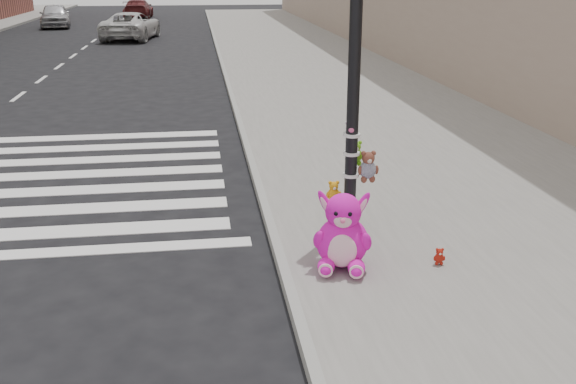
{
  "coord_description": "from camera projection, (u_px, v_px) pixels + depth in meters",
  "views": [
    {
      "loc": [
        0.64,
        -6.15,
        3.51
      ],
      "look_at": [
        1.73,
        1.63,
        0.75
      ],
      "focal_mm": 40.0,
      "sensor_mm": 36.0,
      "label": 1
    }
  ],
  "objects": [
    {
      "name": "pink_bunny",
      "position": [
        343.0,
        236.0,
        7.5
      ],
      "size": [
        0.74,
        0.82,
        0.97
      ],
      "rotation": [
        0.0,
        0.0,
        -0.25
      ],
      "color": "#EB13BA",
      "rests_on": "sidewalk_near"
    },
    {
      "name": "car_maroon_near",
      "position": [
        138.0,
        9.0,
        46.47
      ],
      "size": [
        1.95,
        4.61,
        1.33
      ],
      "primitive_type": "imported",
      "rotation": [
        0.0,
        0.0,
        3.12
      ],
      "color": "#541819",
      "rests_on": "ground"
    },
    {
      "name": "sidewalk_near",
      "position": [
        367.0,
        106.0,
        16.8
      ],
      "size": [
        7.0,
        80.0,
        0.14
      ],
      "primitive_type": "cube",
      "color": "slate",
      "rests_on": "ground"
    },
    {
      "name": "car_white_near",
      "position": [
        131.0,
        26.0,
        32.77
      ],
      "size": [
        2.97,
        5.2,
        1.37
      ],
      "primitive_type": "imported",
      "rotation": [
        0.0,
        0.0,
        2.99
      ],
      "color": "silver",
      "rests_on": "ground"
    },
    {
      "name": "curb_edge",
      "position": [
        236.0,
        110.0,
        16.35
      ],
      "size": [
        0.12,
        80.0,
        0.15
      ],
      "primitive_type": "cube",
      "color": "gray",
      "rests_on": "ground"
    },
    {
      "name": "red_teddy",
      "position": [
        439.0,
        256.0,
        7.65
      ],
      "size": [
        0.16,
        0.12,
        0.21
      ],
      "primitive_type": null,
      "rotation": [
        0.0,
        0.0,
        -0.13
      ],
      "color": "#A71C10",
      "rests_on": "sidewalk_near"
    },
    {
      "name": "signal_pole",
      "position": [
        355.0,
        106.0,
        8.25
      ],
      "size": [
        0.68,
        0.48,
        4.0
      ],
      "color": "black",
      "rests_on": "sidewalk_near"
    },
    {
      "name": "ground",
      "position": [
        148.0,
        316.0,
        6.82
      ],
      "size": [
        120.0,
        120.0,
        0.0
      ],
      "primitive_type": "plane",
      "color": "black",
      "rests_on": "ground"
    },
    {
      "name": "car_silver_deep",
      "position": [
        55.0,
        16.0,
        39.29
      ],
      "size": [
        2.33,
        4.4,
        1.43
      ],
      "primitive_type": "imported",
      "rotation": [
        0.0,
        0.0,
        0.16
      ],
      "color": "#ACABB0",
      "rests_on": "ground"
    }
  ]
}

